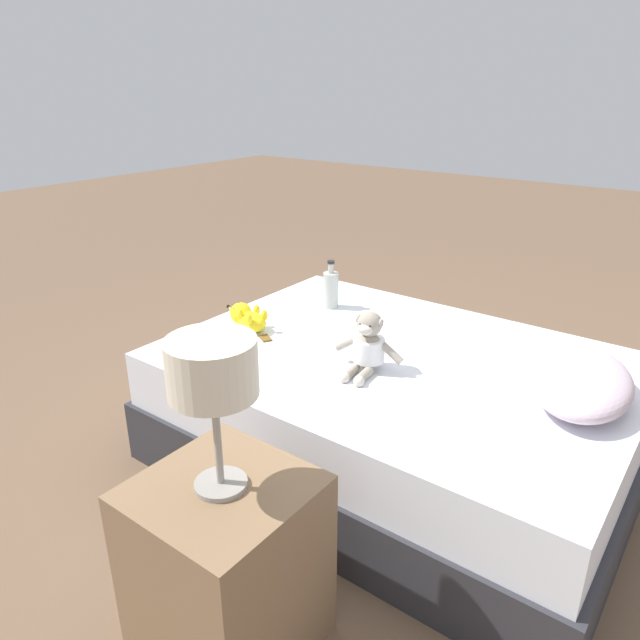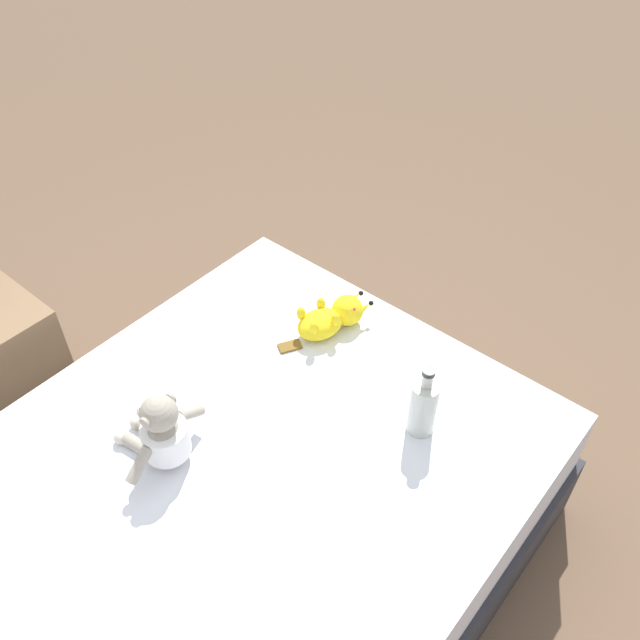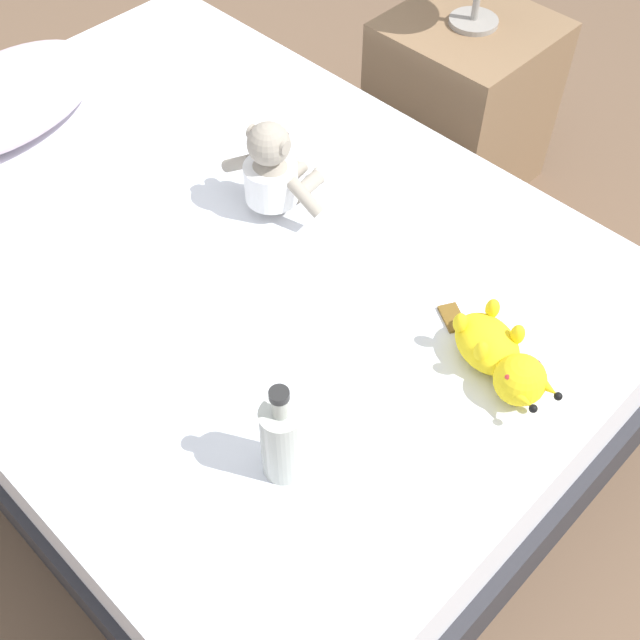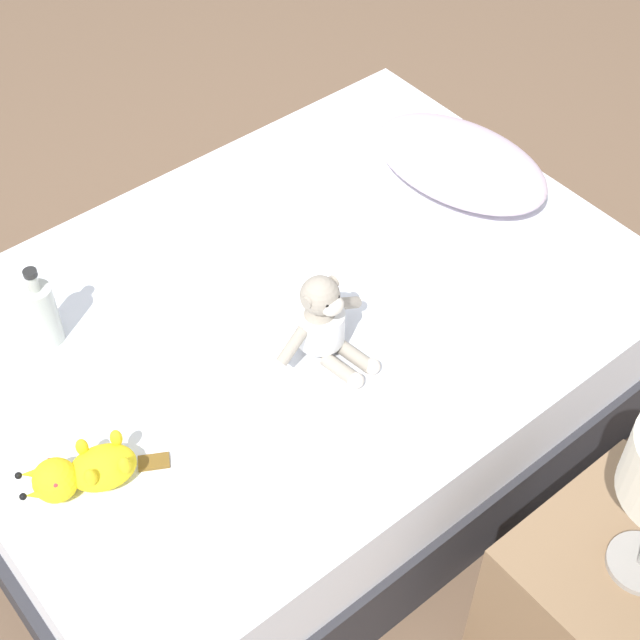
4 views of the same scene
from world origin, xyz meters
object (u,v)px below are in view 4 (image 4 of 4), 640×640
object	(u,v)px
bed	(294,366)
glass_bottle	(42,313)
pillow	(460,162)
plush_monkey	(323,323)
plush_yellow_creature	(83,472)
nightstand	(610,625)

from	to	relation	value
bed	glass_bottle	xyz separation A→B (m)	(-0.29, -0.54, 0.35)
pillow	plush_monkey	size ratio (longest dim) A/B	2.09
plush_yellow_creature	glass_bottle	bearing A→B (deg)	161.35
bed	pillow	bearing A→B (deg)	96.81
plush_monkey	plush_yellow_creature	size ratio (longest dim) A/B	0.88
bed	nightstand	distance (m)	1.05
plush_yellow_creature	nightstand	size ratio (longest dim) A/B	0.59
pillow	plush_yellow_creature	size ratio (longest dim) A/B	1.84
glass_bottle	nightstand	size ratio (longest dim) A/B	0.43
bed	nightstand	bearing A→B (deg)	3.93
plush_monkey	pillow	bearing A→B (deg)	109.50
bed	plush_monkey	bearing A→B (deg)	-11.86
plush_monkey	glass_bottle	xyz separation A→B (m)	(-0.46, -0.51, -0.00)
plush_yellow_creature	bed	bearing A→B (deg)	101.92
bed	plush_yellow_creature	bearing A→B (deg)	-78.08
plush_yellow_creature	pillow	bearing A→B (deg)	99.40
glass_bottle	nightstand	world-z (taller)	glass_bottle
plush_yellow_creature	nightstand	world-z (taller)	plush_yellow_creature
nightstand	glass_bottle	bearing A→B (deg)	-155.32
pillow	glass_bottle	world-z (taller)	glass_bottle
bed	nightstand	xyz separation A→B (m)	(1.05, 0.07, 0.03)
bed	plush_monkey	xyz separation A→B (m)	(0.17, -0.04, 0.35)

